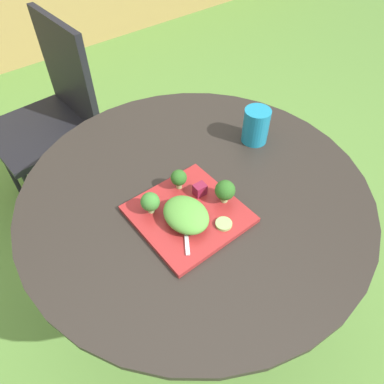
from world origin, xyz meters
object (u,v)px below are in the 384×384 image
(drinking_glass, at_px, (256,127))
(fork, at_px, (185,225))
(salad_plate, at_px, (188,214))
(patio_chair, at_px, (53,107))

(drinking_glass, height_order, fork, drinking_glass)
(salad_plate, distance_m, fork, 0.05)
(salad_plate, height_order, fork, fork)
(patio_chair, distance_m, fork, 1.08)
(salad_plate, relative_size, fork, 1.99)
(salad_plate, height_order, drinking_glass, drinking_glass)
(drinking_glass, bearing_deg, salad_plate, -162.47)
(salad_plate, xyz_separation_m, fork, (-0.03, -0.03, 0.01))
(fork, bearing_deg, drinking_glass, 20.00)
(salad_plate, xyz_separation_m, drinking_glass, (0.37, 0.12, 0.04))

